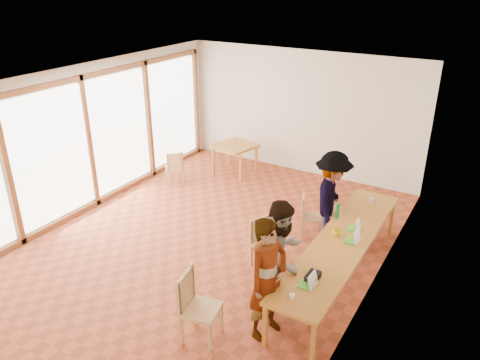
{
  "coord_description": "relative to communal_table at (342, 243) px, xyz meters",
  "views": [
    {
      "loc": [
        4.35,
        -6.2,
        4.65
      ],
      "look_at": [
        0.31,
        0.59,
        1.1
      ],
      "focal_mm": 35.0,
      "sensor_mm": 36.0,
      "label": 1
    }
  ],
  "objects": [
    {
      "name": "pink_phone",
      "position": [
        0.05,
        1.62,
        0.05
      ],
      "size": [
        0.05,
        0.1,
        0.01
      ],
      "primitive_type": "cube",
      "color": "#F84C6F",
      "rests_on": "communal_table"
    },
    {
      "name": "person_near",
      "position": [
        -0.46,
        -1.67,
        0.19
      ],
      "size": [
        0.58,
        0.74,
        1.79
      ],
      "primitive_type": "imported",
      "rotation": [
        0.0,
        0.0,
        1.31
      ],
      "color": "gray",
      "rests_on": "ground"
    },
    {
      "name": "chair_mid",
      "position": [
        -1.31,
        -0.23,
        -0.17
      ],
      "size": [
        0.52,
        0.52,
        0.46
      ],
      "rotation": [
        0.0,
        0.0,
        -0.37
      ],
      "color": "tan",
      "rests_on": "ground"
    },
    {
      "name": "person_mid",
      "position": [
        -0.54,
        -1.06,
        0.18
      ],
      "size": [
        0.76,
        0.93,
        1.76
      ],
      "primitive_type": "imported",
      "rotation": [
        0.0,
        0.0,
        1.45
      ],
      "color": "gray",
      "rests_on": "ground"
    },
    {
      "name": "wall_right",
      "position": [
        0.5,
        -0.08,
        0.8
      ],
      "size": [
        0.1,
        8.0,
        3.0
      ],
      "primitive_type": "cube",
      "color": "beige",
      "rests_on": "ground"
    },
    {
      "name": "laptop_near",
      "position": [
        0.01,
        -1.34,
        0.1
      ],
      "size": [
        0.22,
        0.25,
        0.21
      ],
      "rotation": [
        0.0,
        0.0,
        -0.02
      ],
      "color": "#50C729",
      "rests_on": "communal_table"
    },
    {
      "name": "laptop_mid",
      "position": [
        0.17,
        0.05,
        0.1
      ],
      "size": [
        0.21,
        0.25,
        0.21
      ],
      "rotation": [
        0.0,
        0.0,
        -0.01
      ],
      "color": "#50C729",
      "rests_on": "communal_table"
    },
    {
      "name": "condiment_cup",
      "position": [
        -0.08,
        -1.7,
        0.08
      ],
      "size": [
        0.08,
        0.08,
        0.06
      ],
      "primitive_type": "cylinder",
      "color": "white",
      "rests_on": "communal_table"
    },
    {
      "name": "chair_empty",
      "position": [
        -0.71,
        1.44,
        -0.15
      ],
      "size": [
        0.52,
        0.52,
        0.48
      ],
      "rotation": [
        0.0,
        0.0,
        0.27
      ],
      "color": "tan",
      "rests_on": "ground"
    },
    {
      "name": "yellow_mug",
      "position": [
        -0.14,
        0.11,
        0.1
      ],
      "size": [
        0.15,
        0.15,
        0.1
      ],
      "primitive_type": "imported",
      "rotation": [
        0.0,
        0.0,
        0.23
      ],
      "color": "yellow",
      "rests_on": "communal_table"
    },
    {
      "name": "green_bottle",
      "position": [
        -0.33,
        0.66,
        0.19
      ],
      "size": [
        0.07,
        0.07,
        0.28
      ],
      "primitive_type": "cylinder",
      "color": "#166A28",
      "rests_on": "communal_table"
    },
    {
      "name": "ground",
      "position": [
        -2.5,
        -0.08,
        -0.7
      ],
      "size": [
        8.0,
        8.0,
        0.0
      ],
      "primitive_type": "plane",
      "color": "#A34327",
      "rests_on": "ground"
    },
    {
      "name": "black_pouch",
      "position": [
        -0.01,
        -1.19,
        0.09
      ],
      "size": [
        0.16,
        0.26,
        0.09
      ],
      "primitive_type": "cube",
      "color": "black",
      "rests_on": "communal_table"
    },
    {
      "name": "ceiling",
      "position": [
        -2.5,
        -0.08,
        2.32
      ],
      "size": [
        6.0,
        8.0,
        0.04
      ],
      "primitive_type": "cube",
      "color": "white",
      "rests_on": "wall_back"
    },
    {
      "name": "chair_near",
      "position": [
        -1.27,
        -2.26,
        -0.07
      ],
      "size": [
        0.56,
        0.56,
        0.55
      ],
      "rotation": [
        0.0,
        0.0,
        0.19
      ],
      "color": "tan",
      "rests_on": "ground"
    },
    {
      "name": "wall_back",
      "position": [
        -2.5,
        3.92,
        0.8
      ],
      "size": [
        6.0,
        0.1,
        3.0
      ],
      "primitive_type": "cube",
      "color": "beige",
      "rests_on": "ground"
    },
    {
      "name": "chair_far",
      "position": [
        -1.05,
        1.08,
        -0.21
      ],
      "size": [
        0.5,
        0.5,
        0.43
      ],
      "rotation": [
        0.0,
        0.0,
        0.4
      ],
      "color": "tan",
      "rests_on": "ground"
    },
    {
      "name": "side_table",
      "position": [
        -3.76,
        2.92,
        -0.03
      ],
      "size": [
        0.9,
        0.9,
        0.75
      ],
      "rotation": [
        0.0,
        0.0,
        -0.25
      ],
      "color": "#C27E2B",
      "rests_on": "ground"
    },
    {
      "name": "laptop_far",
      "position": [
        0.06,
        0.44,
        0.1
      ],
      "size": [
        0.18,
        0.21,
        0.18
      ],
      "rotation": [
        0.0,
        0.0,
        0.02
      ],
      "color": "#50C729",
      "rests_on": "communal_table"
    },
    {
      "name": "chair_spare",
      "position": [
        -4.63,
        1.63,
        -0.2
      ],
      "size": [
        0.54,
        0.54,
        0.44
      ],
      "rotation": [
        0.0,
        0.0,
        2.42
      ],
      "color": "tan",
      "rests_on": "ground"
    },
    {
      "name": "person_far",
      "position": [
        -0.58,
        1.04,
        0.19
      ],
      "size": [
        0.92,
        1.28,
        1.79
      ],
      "primitive_type": "imported",
      "rotation": [
        0.0,
        0.0,
        1.81
      ],
      "color": "gray",
      "rests_on": "ground"
    },
    {
      "name": "window_wall",
      "position": [
        -5.46,
        -0.08,
        0.8
      ],
      "size": [
        0.1,
        8.0,
        3.0
      ],
      "primitive_type": "cube",
      "color": "white",
      "rests_on": "ground"
    },
    {
      "name": "communal_table",
      "position": [
        0.0,
        0.0,
        0.0
      ],
      "size": [
        0.8,
        4.0,
        0.75
      ],
      "color": "#C27E2B",
      "rests_on": "ground"
    },
    {
      "name": "clear_glass",
      "position": [
        0.0,
        1.56,
        0.09
      ],
      "size": [
        0.07,
        0.07,
        0.09
      ],
      "primitive_type": "cylinder",
      "color": "silver",
      "rests_on": "communal_table"
    }
  ]
}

